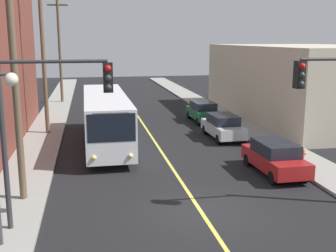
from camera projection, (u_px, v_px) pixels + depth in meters
ground_plane at (199, 209)px, 16.40m from camera, size 120.00×120.00×0.00m
sidewalk_left at (37, 151)px, 24.67m from camera, size 2.50×90.00×0.15m
sidewalk_right at (267, 140)px, 27.33m from camera, size 2.50×90.00×0.15m
lane_stripe_center at (147, 130)px, 30.82m from camera, size 0.16×60.00×0.01m
building_right_warehouse at (310, 82)px, 35.53m from camera, size 12.00×20.34×6.05m
city_bus at (106, 117)px, 26.05m from camera, size 2.65×12.18×3.20m
parked_car_red at (275, 157)px, 20.63m from camera, size 1.87×4.42×1.62m
parked_car_silver at (223, 126)px, 27.99m from camera, size 1.89×4.43×1.62m
parked_car_green at (203, 111)px, 33.75m from camera, size 1.86×4.42×1.62m
utility_pole_near at (13, 55)px, 15.99m from camera, size 2.40×0.28×10.62m
utility_pole_mid at (42, 40)px, 27.93m from camera, size 2.40×0.28×11.62m
utility_pole_far at (59, 42)px, 42.46m from camera, size 2.40×0.28×11.27m
traffic_signal_left_corner at (50, 108)px, 13.88m from camera, size 3.75×0.48×6.00m
fire_hydrant at (302, 155)px, 22.05m from camera, size 0.44×0.26×0.84m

